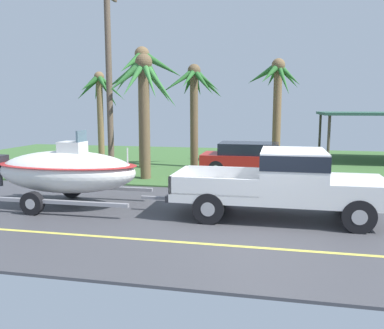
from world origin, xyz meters
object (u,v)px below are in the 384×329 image
Objects in this scene: carport_awning at (382,115)px; palm_tree_far_left at (100,95)px; palm_tree_near_right at (277,89)px; palm_tree_mid at (143,90)px; boat_on_trailer at (66,171)px; utility_pole at (109,78)px; pickup_truck_towing at (291,181)px; parked_sedan_far at (253,159)px; palm_tree_near_left at (195,92)px; palm_tree_far_right at (144,82)px.

carport_awning is 15.72m from palm_tree_far_left.
palm_tree_near_right is 7.62m from palm_tree_mid.
carport_awning is at bearing 46.97° from boat_on_trailer.
utility_pole reaches higher than boat_on_trailer.
palm_tree_far_left is at bearing 109.89° from boat_on_trailer.
boat_on_trailer is 5.45m from palm_tree_mid.
pickup_truck_towing is 13.31m from carport_awning.
boat_on_trailer is at bearing -125.73° from parked_sedan_far.
pickup_truck_towing is 1.25× the size of parked_sedan_far.
palm_tree_near_left is (-9.25, -4.04, 1.11)m from carport_awning.
palm_tree_near_left is 0.99× the size of palm_tree_far_left.
parked_sedan_far is at bearing -140.65° from carport_awning.
palm_tree_mid is at bearing -71.86° from palm_tree_far_right.
palm_tree_far_right reaches higher than palm_tree_far_left.
boat_on_trailer is at bearing -89.24° from palm_tree_far_right.
palm_tree_near_left is at bearing 117.57° from pickup_truck_towing.
boat_on_trailer is 0.72× the size of utility_pole.
palm_tree_near_right is (-5.46, -1.92, 1.28)m from carport_awning.
boat_on_trailer is at bearing -180.00° from pickup_truck_towing.
palm_tree_far_right is at bearing -157.63° from carport_awning.
pickup_truck_towing is 0.91× the size of carport_awning.
boat_on_trailer is 8.89m from palm_tree_near_left.
utility_pole is at bearing -96.81° from palm_tree_far_right.
carport_awning is 12.58m from palm_tree_far_right.
parked_sedan_far is 4.67m from palm_tree_near_right.
palm_tree_far_left reaches higher than pickup_truck_towing.
utility_pole is at bearing -165.15° from palm_tree_mid.
boat_on_trailer is 16.84m from carport_awning.
pickup_truck_towing is at bearing -48.77° from palm_tree_far_right.
palm_tree_mid is at bearing -132.80° from palm_tree_near_right.
utility_pole is (-11.91, -7.85, 1.52)m from carport_awning.
boat_on_trailer is 0.99× the size of palm_tree_far_right.
palm_tree_far_left is (-10.21, 1.34, -0.17)m from palm_tree_near_right.
parked_sedan_far is at bearing 101.56° from pickup_truck_towing.
palm_tree_near_right reaches higher than palm_tree_near_left.
parked_sedan_far is 4.29m from palm_tree_near_left.
palm_tree_near_right is 1.07× the size of palm_tree_mid.
utility_pole reaches higher than palm_tree_far_left.
carport_awning is 14.35m from utility_pole.
palm_tree_near_left is at bearing 75.08° from boat_on_trailer.
palm_tree_far_right is (-6.58, 7.51, 3.07)m from pickup_truck_towing.
palm_tree_mid is at bearing -151.89° from parked_sedan_far.
palm_tree_near_left is 3.74m from palm_tree_mid.
pickup_truck_towing is 6.48m from boat_on_trailer.
carport_awning is at bearing 19.38° from palm_tree_near_right.
palm_tree_near_left is 4.66m from utility_pole.
parked_sedan_far is (5.05, 7.02, -0.39)m from boat_on_trailer.
palm_tree_near_right reaches higher than palm_tree_mid.
palm_tree_near_left is at bearing 157.14° from parked_sedan_far.
boat_on_trailer is 8.65m from parked_sedan_far.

